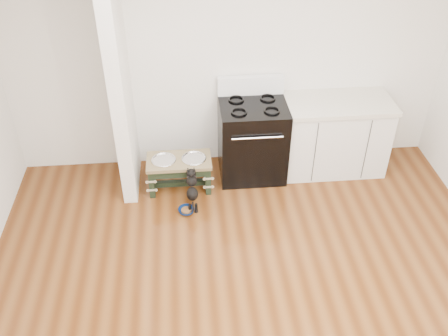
{
  "coord_description": "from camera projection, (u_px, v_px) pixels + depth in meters",
  "views": [
    {
      "loc": [
        -0.51,
        -2.64,
        3.68
      ],
      "look_at": [
        -0.13,
        1.57,
        0.52
      ],
      "focal_mm": 40.0,
      "sensor_mm": 36.0,
      "label": 1
    }
  ],
  "objects": [
    {
      "name": "cabinet_run",
      "position": [
        334.0,
        136.0,
        5.9
      ],
      "size": [
        1.24,
        0.64,
        0.91
      ],
      "color": "silver",
      "rests_on": "ground"
    },
    {
      "name": "dog_feeder",
      "position": [
        179.0,
        168.0,
        5.67
      ],
      "size": [
        0.73,
        0.39,
        0.42
      ],
      "color": "black",
      "rests_on": "ground"
    },
    {
      "name": "floor_bowl",
      "position": [
        186.0,
        211.0,
        5.47
      ],
      "size": [
        0.21,
        0.21,
        0.06
      ],
      "rotation": [
        0.0,
        0.0,
        -0.15
      ],
      "color": "#0B204E",
      "rests_on": "ground"
    },
    {
      "name": "room_shell",
      "position": [
        264.0,
        175.0,
        3.38
      ],
      "size": [
        5.0,
        5.0,
        5.0
      ],
      "color": "silver",
      "rests_on": "ground"
    },
    {
      "name": "partition_wall",
      "position": [
        119.0,
        78.0,
        5.13
      ],
      "size": [
        0.15,
        0.8,
        2.7
      ],
      "primitive_type": "cube",
      "color": "silver",
      "rests_on": "ground"
    },
    {
      "name": "puppy",
      "position": [
        192.0,
        189.0,
        5.44
      ],
      "size": [
        0.13,
        0.37,
        0.44
      ],
      "color": "black",
      "rests_on": "ground"
    },
    {
      "name": "oven_range",
      "position": [
        252.0,
        139.0,
        5.8
      ],
      "size": [
        0.76,
        0.69,
        1.14
      ],
      "color": "black",
      "rests_on": "ground"
    },
    {
      "name": "ground",
      "position": [
        255.0,
        322.0,
        4.35
      ],
      "size": [
        5.0,
        5.0,
        0.0
      ],
      "primitive_type": "plane",
      "color": "#4A240D",
      "rests_on": "ground"
    }
  ]
}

